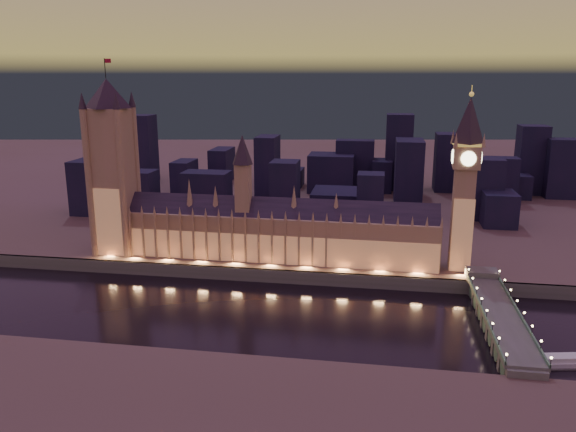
# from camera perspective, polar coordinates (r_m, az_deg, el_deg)

# --- Properties ---
(ground_plane) EXTENTS (2000.00, 2000.00, 0.00)m
(ground_plane) POSITION_cam_1_polar(r_m,az_deg,el_deg) (302.80, -2.64, -9.50)
(ground_plane) COLOR black
(ground_plane) RESTS_ON ground
(north_bank) EXTENTS (2000.00, 960.00, 8.00)m
(north_bank) POSITION_cam_1_polar(r_m,az_deg,el_deg) (801.90, 5.00, 5.74)
(north_bank) COLOR #4F3D30
(north_bank) RESTS_ON ground
(embankment_wall) EXTENTS (2000.00, 2.50, 8.00)m
(embankment_wall) POSITION_cam_1_polar(r_m,az_deg,el_deg) (338.59, -1.22, -6.13)
(embankment_wall) COLOR #484D42
(embankment_wall) RESTS_ON ground
(palace_of_westminster) EXTENTS (202.00, 24.08, 78.00)m
(palace_of_westminster) POSITION_cam_1_polar(r_m,az_deg,el_deg) (351.99, -1.48, -1.50)
(palace_of_westminster) COLOR #907956
(palace_of_westminster) RESTS_ON north_bank
(victoria_tower) EXTENTS (31.68, 31.68, 123.12)m
(victoria_tower) POSITION_cam_1_polar(r_m,az_deg,el_deg) (376.66, -17.45, 5.54)
(victoria_tower) COLOR #907956
(victoria_tower) RESTS_ON north_bank
(elizabeth_tower) EXTENTS (18.00, 18.00, 107.84)m
(elizabeth_tower) POSITION_cam_1_polar(r_m,az_deg,el_deg) (341.00, 17.60, 4.51)
(elizabeth_tower) COLOR #907956
(elizabeth_tower) RESTS_ON north_bank
(westminster_bridge) EXTENTS (17.59, 113.00, 15.90)m
(westminster_bridge) POSITION_cam_1_polar(r_m,az_deg,el_deg) (297.95, 20.56, -9.61)
(westminster_bridge) COLOR #484D42
(westminster_bridge) RESTS_ON ground
(river_boat) EXTENTS (41.29, 17.24, 4.50)m
(river_boat) POSITION_cam_1_polar(r_m,az_deg,el_deg) (275.73, 25.98, -13.18)
(river_boat) COLOR #484D42
(river_boat) RESTS_ON ground
(city_backdrop) EXTENTS (466.86, 215.63, 75.44)m
(city_backdrop) POSITION_cam_1_polar(r_m,az_deg,el_deg) (525.84, 6.84, 4.21)
(city_backdrop) COLOR black
(city_backdrop) RESTS_ON north_bank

